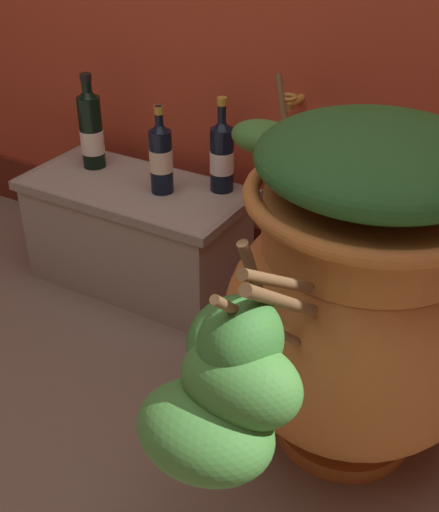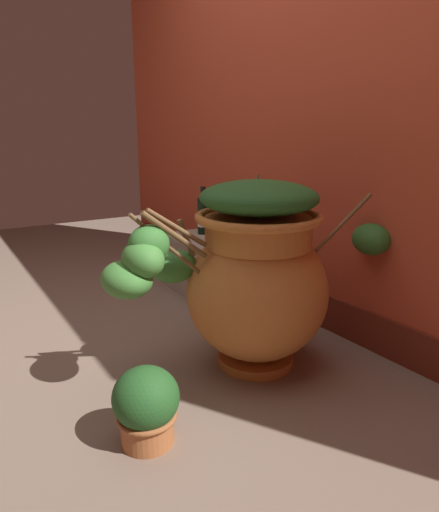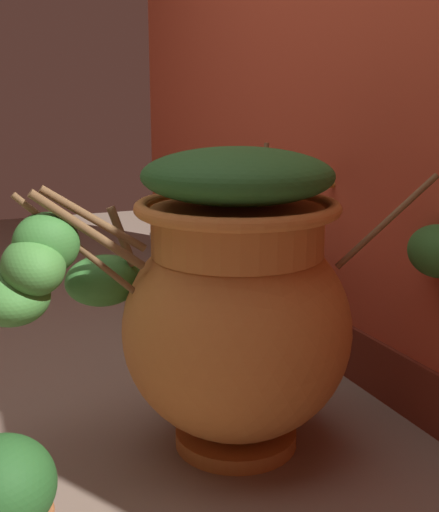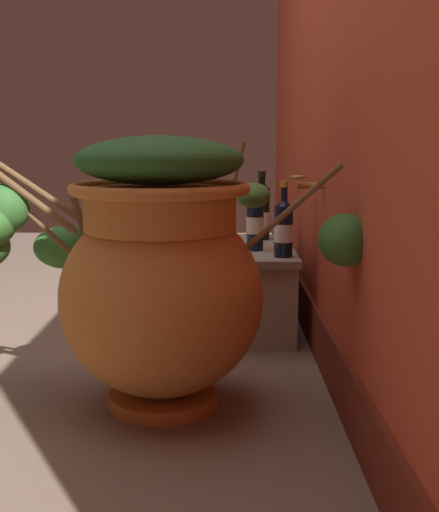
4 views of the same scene
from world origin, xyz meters
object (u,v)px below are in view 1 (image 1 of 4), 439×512
(terracotta_urn, at_px, (355,298))
(wine_bottle_middle, at_px, (161,156))
(wine_bottle_left, at_px, (91,128))
(wine_bottle_right, at_px, (222,154))

(terracotta_urn, relative_size, wine_bottle_middle, 4.57)
(terracotta_urn, height_order, wine_bottle_middle, terracotta_urn)
(wine_bottle_left, height_order, wine_bottle_right, wine_bottle_left)
(terracotta_urn, relative_size, wine_bottle_right, 4.23)
(terracotta_urn, bearing_deg, wine_bottle_middle, 155.76)
(wine_bottle_middle, bearing_deg, terracotta_urn, -24.24)
(wine_bottle_left, xyz_separation_m, wine_bottle_right, (0.47, 0.06, -0.02))
(terracotta_urn, height_order, wine_bottle_left, terracotta_urn)
(terracotta_urn, bearing_deg, wine_bottle_right, 143.51)
(terracotta_urn, bearing_deg, wine_bottle_left, 160.11)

